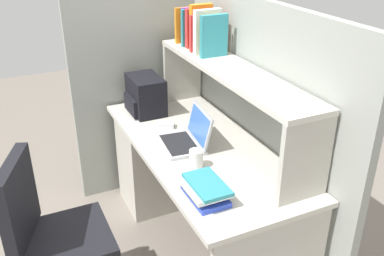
% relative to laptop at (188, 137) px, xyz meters
% --- Properties ---
extents(ground_plane, '(8.00, 8.00, 0.00)m').
position_rel_laptop_xyz_m(ground_plane, '(0.02, 0.07, -0.78)').
color(ground_plane, slate).
extents(desk, '(1.60, 0.70, 0.73)m').
position_rel_laptop_xyz_m(desk, '(-0.36, 0.07, -0.38)').
color(desk, beige).
rests_on(desk, ground_plane).
extents(cubicle_partition_rear, '(1.84, 0.05, 1.55)m').
position_rel_laptop_xyz_m(cubicle_partition_rear, '(0.02, 0.45, -0.01)').
color(cubicle_partition_rear, '#939991').
rests_on(cubicle_partition_rear, ground_plane).
extents(cubicle_partition_left, '(0.05, 1.06, 1.55)m').
position_rel_laptop_xyz_m(cubicle_partition_left, '(-0.83, 0.02, -0.01)').
color(cubicle_partition_left, '#939991').
rests_on(cubicle_partition_left, ground_plane).
extents(overhead_hutch, '(1.44, 0.28, 0.45)m').
position_rel_laptop_xyz_m(overhead_hutch, '(0.02, 0.27, 0.30)').
color(overhead_hutch, '#BCB7AC').
rests_on(overhead_hutch, desk).
extents(reference_books_on_shelf, '(0.40, 0.18, 0.28)m').
position_rel_laptop_xyz_m(reference_books_on_shelf, '(-0.38, 0.27, 0.53)').
color(reference_books_on_shelf, orange).
rests_on(reference_books_on_shelf, overhead_hutch).
extents(laptop, '(0.33, 0.29, 0.22)m').
position_rel_laptop_xyz_m(laptop, '(0.00, 0.00, 0.00)').
color(laptop, '#B7BABF').
rests_on(laptop, desk).
extents(backpack, '(0.30, 0.22, 0.25)m').
position_rel_laptop_xyz_m(backpack, '(-0.57, -0.06, 0.07)').
color(backpack, black).
rests_on(backpack, desk).
extents(computer_mouse, '(0.10, 0.12, 0.03)m').
position_rel_laptop_xyz_m(computer_mouse, '(-0.28, -0.03, -0.03)').
color(computer_mouse, silver).
rests_on(computer_mouse, desk).
extents(paper_cup, '(0.08, 0.08, 0.10)m').
position_rel_laptop_xyz_m(paper_cup, '(0.24, -0.06, -0.00)').
color(paper_cup, white).
rests_on(paper_cup, desk).
extents(desk_book_stack, '(0.26, 0.19, 0.09)m').
position_rel_laptop_xyz_m(desk_book_stack, '(0.53, -0.14, -0.00)').
color(desk_book_stack, blue).
rests_on(desk_book_stack, desk).
extents(office_chair, '(0.53, 0.55, 0.93)m').
position_rel_laptop_xyz_m(office_chair, '(0.20, -0.83, -0.39)').
color(office_chair, black).
rests_on(office_chair, ground_plane).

